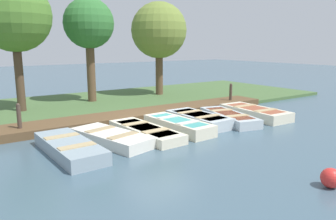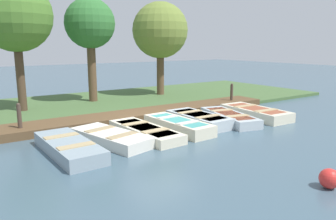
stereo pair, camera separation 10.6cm
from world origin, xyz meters
name	(u,v)px [view 1 (the left image)]	position (x,y,z in m)	size (l,w,h in m)	color
ground_plane	(160,126)	(0.00, 0.00, 0.00)	(80.00, 80.00, 0.00)	#425B6B
shore_bank	(104,104)	(-5.00, 0.00, 0.08)	(8.00, 24.00, 0.15)	#476638
dock_walkway	(139,115)	(-1.55, 0.00, 0.14)	(1.47, 12.95, 0.28)	brown
rowboat_0	(69,147)	(1.24, -3.78, 0.19)	(3.08, 1.15, 0.39)	#8C9EA8
rowboat_1	(111,137)	(0.95, -2.39, 0.17)	(3.01, 1.75, 0.35)	silver
rowboat_2	(145,131)	(0.87, -1.13, 0.16)	(3.21, 1.16, 0.33)	beige
rowboat_3	(178,125)	(0.95, 0.15, 0.21)	(2.91, 1.12, 0.41)	beige
rowboat_4	(198,119)	(0.67, 1.31, 0.21)	(2.70, 1.18, 0.43)	#B2BCC1
rowboat_5	(229,117)	(0.96, 2.61, 0.18)	(3.15, 1.65, 0.37)	#B2BCC1
rowboat_6	(255,112)	(1.00, 4.06, 0.20)	(3.06, 1.37, 0.41)	beige
mooring_post_near	(19,120)	(-1.41, -4.52, 0.56)	(0.14, 0.14, 1.11)	#47382D
mooring_post_far	(231,94)	(-1.41, 5.09, 0.56)	(0.14, 0.14, 1.11)	#47382D
buoy	(331,178)	(6.50, 0.03, 0.21)	(0.43, 0.43, 0.43)	red
park_tree_far_left	(14,16)	(-5.12, -3.73, 4.11)	(3.00, 3.00, 5.64)	#4C3828
park_tree_left	(89,25)	(-5.74, -0.30, 3.88)	(2.43, 2.43, 5.19)	brown
park_tree_center	(159,31)	(-5.72, 3.75, 3.70)	(3.08, 3.08, 5.28)	brown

